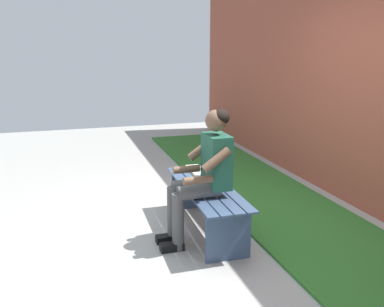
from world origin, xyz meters
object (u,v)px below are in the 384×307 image
bench_near (206,198)px  book_open (197,171)px  person_seated (204,171)px  apple (191,180)px

bench_near → book_open: size_ratio=3.67×
book_open → bench_near: bearing=174.3°
person_seated → book_open: 0.80m
bench_near → book_open: bearing=-7.2°
bench_near → person_seated: (-0.22, 0.10, 0.36)m
person_seated → apple: size_ratio=18.13×
person_seated → book_open: (0.75, -0.17, -0.22)m
bench_near → person_seated: person_seated is taller
person_seated → book_open: person_seated is taller
bench_near → book_open: book_open is taller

